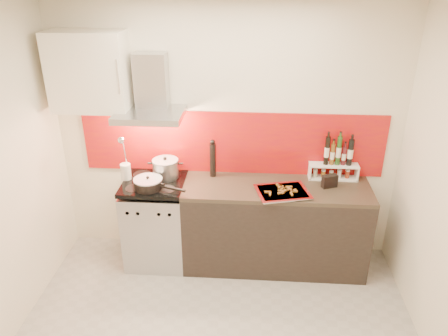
# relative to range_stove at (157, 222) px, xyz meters

# --- Properties ---
(ceiling) EXTENTS (3.40, 2.80, 0.02)m
(ceiling) POSITION_rel_range_stove_xyz_m (0.70, -1.10, 2.16)
(ceiling) COLOR white
(ceiling) RESTS_ON back_wall
(back_wall) EXTENTS (3.40, 0.02, 2.60)m
(back_wall) POSITION_rel_range_stove_xyz_m (0.70, 0.30, 0.86)
(back_wall) COLOR silver
(back_wall) RESTS_ON ground
(backsplash) EXTENTS (3.00, 0.02, 0.64)m
(backsplash) POSITION_rel_range_stove_xyz_m (0.75, 0.29, 0.78)
(backsplash) COLOR #9F0818
(backsplash) RESTS_ON back_wall
(range_stove) EXTENTS (0.60, 0.60, 0.91)m
(range_stove) POSITION_rel_range_stove_xyz_m (0.00, 0.00, 0.00)
(range_stove) COLOR #B7B7BA
(range_stove) RESTS_ON ground
(counter) EXTENTS (1.80, 0.60, 0.90)m
(counter) POSITION_rel_range_stove_xyz_m (1.20, 0.00, 0.01)
(counter) COLOR black
(counter) RESTS_ON ground
(range_hood) EXTENTS (0.62, 0.50, 0.61)m
(range_hood) POSITION_rel_range_stove_xyz_m (0.00, 0.14, 1.30)
(range_hood) COLOR #B7B7BA
(range_hood) RESTS_ON back_wall
(upper_cabinet) EXTENTS (0.70, 0.35, 0.72)m
(upper_cabinet) POSITION_rel_range_stove_xyz_m (-0.55, 0.13, 1.51)
(upper_cabinet) COLOR white
(upper_cabinet) RESTS_ON back_wall
(stock_pot) EXTENTS (0.26, 0.26, 0.22)m
(stock_pot) POSITION_rel_range_stove_xyz_m (0.10, 0.11, 0.56)
(stock_pot) COLOR #B7B7BA
(stock_pot) RESTS_ON range_stove
(saute_pan) EXTENTS (0.51, 0.28, 0.13)m
(saute_pan) POSITION_rel_range_stove_xyz_m (-0.01, -0.14, 0.52)
(saute_pan) COLOR black
(saute_pan) RESTS_ON range_stove
(utensil_jar) EXTENTS (0.10, 0.15, 0.48)m
(utensil_jar) POSITION_rel_range_stove_xyz_m (-0.28, 0.03, 0.60)
(utensil_jar) COLOR silver
(utensil_jar) RESTS_ON range_stove
(pepper_mill) EXTENTS (0.06, 0.06, 0.39)m
(pepper_mill) POSITION_rel_range_stove_xyz_m (0.56, 0.19, 0.65)
(pepper_mill) COLOR black
(pepper_mill) RESTS_ON counter
(step_shelf) EXTENTS (0.48, 0.13, 0.45)m
(step_shelf) POSITION_rel_range_stove_xyz_m (1.77, 0.21, 0.63)
(step_shelf) COLOR white
(step_shelf) RESTS_ON counter
(caddy_box) EXTENTS (0.16, 0.11, 0.13)m
(caddy_box) POSITION_rel_range_stove_xyz_m (1.70, 0.03, 0.52)
(caddy_box) COLOR black
(caddy_box) RESTS_ON counter
(baking_tray) EXTENTS (0.55, 0.47, 0.03)m
(baking_tray) POSITION_rel_range_stove_xyz_m (1.25, -0.13, 0.47)
(baking_tray) COLOR silver
(baking_tray) RESTS_ON counter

